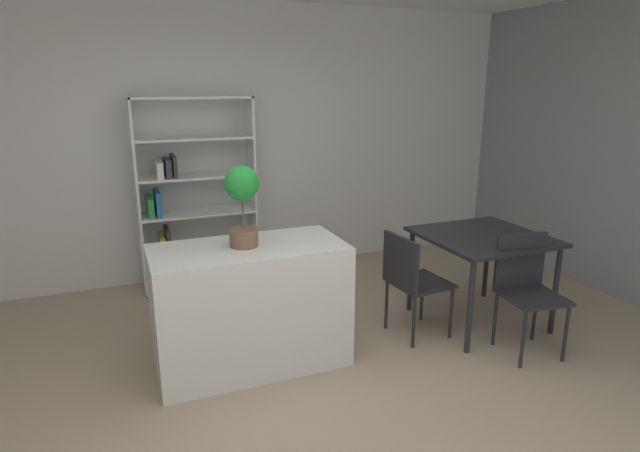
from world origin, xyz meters
TOP-DOWN VIEW (x-y plane):
  - ground_plane at (0.00, 0.00)m, footprint 9.35×9.35m
  - back_partition at (0.00, 2.80)m, footprint 6.80×0.06m
  - kitchen_island at (-0.20, 0.81)m, footprint 1.35×0.66m
  - potted_plant_on_island at (-0.23, 0.82)m, footprint 0.24×0.24m
  - open_bookshelf at (-0.34, 2.51)m, footprint 1.13×0.37m
  - dining_table at (1.78, 0.74)m, footprint 0.96×0.95m
  - dining_chair_near at (1.79, 0.23)m, footprint 0.47×0.46m
  - dining_chair_island_side at (1.09, 0.73)m, footprint 0.46×0.47m

SIDE VIEW (x-z plane):
  - ground_plane at x=0.00m, z-range 0.00..0.00m
  - kitchen_island at x=-0.20m, z-range 0.00..0.90m
  - dining_chair_island_side at x=1.09m, z-range 0.09..0.94m
  - dining_chair_near at x=1.79m, z-range 0.09..0.99m
  - dining_table at x=1.78m, z-range 0.31..1.09m
  - open_bookshelf at x=-0.34m, z-range 0.00..1.87m
  - potted_plant_on_island at x=-0.23m, z-range 0.96..1.52m
  - back_partition at x=0.00m, z-range 0.00..2.79m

